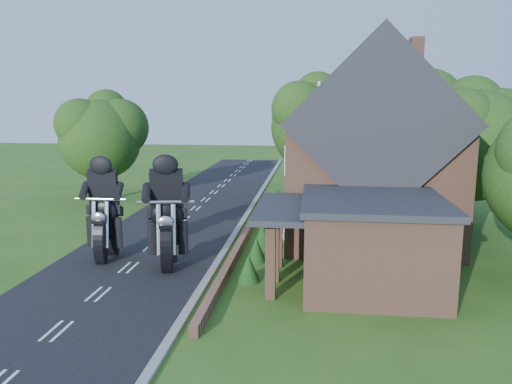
# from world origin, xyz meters

# --- Properties ---
(ground) EXTENTS (120.00, 120.00, 0.00)m
(ground) POSITION_xyz_m (0.00, 0.00, 0.00)
(ground) COLOR #2D5518
(ground) RESTS_ON ground
(road) EXTENTS (7.00, 80.00, 0.02)m
(road) POSITION_xyz_m (0.00, 0.00, 0.01)
(road) COLOR black
(road) RESTS_ON ground
(kerb) EXTENTS (0.30, 80.00, 0.12)m
(kerb) POSITION_xyz_m (3.65, 0.00, 0.06)
(kerb) COLOR gray
(kerb) RESTS_ON ground
(garden_wall) EXTENTS (0.30, 22.00, 0.40)m
(garden_wall) POSITION_xyz_m (4.30, 5.00, 0.20)
(garden_wall) COLOR #98644D
(garden_wall) RESTS_ON ground
(house) EXTENTS (9.54, 8.64, 10.24)m
(house) POSITION_xyz_m (10.49, 6.00, 4.34)
(house) COLOR #98644D
(house) RESTS_ON ground
(annex) EXTENTS (7.05, 5.94, 3.44)m
(annex) POSITION_xyz_m (9.87, -0.80, 1.77)
(annex) COLOR #98644D
(annex) RESTS_ON ground
(tree_house_right) EXTENTS (6.51, 6.00, 8.40)m
(tree_house_right) POSITION_xyz_m (16.65, 8.62, 5.19)
(tree_house_right) COLOR black
(tree_house_right) RESTS_ON ground
(tree_behind_house) EXTENTS (7.81, 7.20, 10.08)m
(tree_behind_house) POSITION_xyz_m (14.18, 16.14, 6.23)
(tree_behind_house) COLOR black
(tree_behind_house) RESTS_ON ground
(tree_behind_left) EXTENTS (6.94, 6.40, 9.16)m
(tree_behind_left) POSITION_xyz_m (8.16, 17.13, 5.73)
(tree_behind_left) COLOR black
(tree_behind_left) RESTS_ON ground
(tree_far_road) EXTENTS (6.08, 5.60, 7.84)m
(tree_far_road) POSITION_xyz_m (-6.86, 14.11, 4.84)
(tree_far_road) COLOR black
(tree_far_road) RESTS_ON ground
(shrub_a) EXTENTS (0.90, 0.90, 1.10)m
(shrub_a) POSITION_xyz_m (5.30, -1.00, 0.55)
(shrub_a) COLOR #123B13
(shrub_a) RESTS_ON ground
(shrub_b) EXTENTS (0.90, 0.90, 1.10)m
(shrub_b) POSITION_xyz_m (5.30, 1.50, 0.55)
(shrub_b) COLOR #123B13
(shrub_b) RESTS_ON ground
(shrub_c) EXTENTS (0.90, 0.90, 1.10)m
(shrub_c) POSITION_xyz_m (5.30, 4.00, 0.55)
(shrub_c) COLOR #123B13
(shrub_c) RESTS_ON ground
(shrub_d) EXTENTS (0.90, 0.90, 1.10)m
(shrub_d) POSITION_xyz_m (5.30, 9.00, 0.55)
(shrub_d) COLOR #123B13
(shrub_d) RESTS_ON ground
(shrub_e) EXTENTS (0.90, 0.90, 1.10)m
(shrub_e) POSITION_xyz_m (5.30, 11.50, 0.55)
(shrub_e) COLOR #123B13
(shrub_e) RESTS_ON ground
(shrub_f) EXTENTS (0.90, 0.90, 1.10)m
(shrub_f) POSITION_xyz_m (5.30, 14.00, 0.55)
(shrub_f) COLOR #123B13
(shrub_f) RESTS_ON ground
(motorcycle_lead) EXTENTS (0.67, 1.61, 1.46)m
(motorcycle_lead) POSITION_xyz_m (1.73, 0.17, 0.73)
(motorcycle_lead) COLOR black
(motorcycle_lead) RESTS_ON ground
(motorcycle_follow) EXTENTS (0.41, 1.51, 1.40)m
(motorcycle_follow) POSITION_xyz_m (-1.34, 0.91, 0.70)
(motorcycle_follow) COLOR black
(motorcycle_follow) RESTS_ON ground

